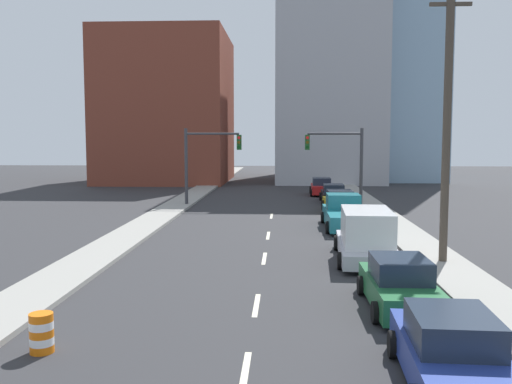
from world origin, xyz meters
TOP-DOWN VIEW (x-y plane):
  - sidewalk_left at (-7.13, 45.79)m, footprint 2.20×91.58m
  - sidewalk_right at (7.13, 45.79)m, footprint 2.20×91.58m
  - lane_stripe_at_8m at (0.00, 8.26)m, footprint 0.16×2.40m
  - lane_stripe_at_13m at (0.00, 13.30)m, footprint 0.16×2.40m
  - lane_stripe_at_20m at (0.00, 20.05)m, footprint 0.16×2.40m
  - lane_stripe_at_26m at (0.00, 25.70)m, footprint 0.16×2.40m
  - lane_stripe_at_33m at (0.00, 33.16)m, footprint 0.16×2.40m
  - building_brick_left at (-12.76, 62.65)m, footprint 14.00×16.00m
  - building_office_center at (5.82, 66.65)m, footprint 12.00×20.00m
  - building_glass_right at (12.79, 70.65)m, footprint 13.00×20.00m
  - traffic_signal_left at (-5.22, 38.30)m, footprint 4.24×0.35m
  - traffic_signal_right at (5.20, 38.30)m, footprint 4.24×0.35m
  - utility_pole_right_mid at (7.18, 19.17)m, footprint 1.60×0.32m
  - traffic_barrel at (-4.89, 9.21)m, footprint 0.56×0.56m
  - sedan_blue at (4.25, 7.81)m, footprint 2.29×4.78m
  - sedan_green at (4.28, 13.18)m, footprint 2.11×4.66m
  - box_truck_silver at (4.22, 19.83)m, footprint 2.71×6.23m
  - pickup_truck_teal at (4.23, 28.53)m, footprint 2.40×6.17m
  - sedan_yellow at (4.61, 35.33)m, footprint 2.31×4.47m
  - sedan_black at (4.68, 41.15)m, footprint 2.11×4.66m
  - sedan_red at (4.13, 47.04)m, footprint 2.12×4.34m

SIDE VIEW (x-z plane):
  - lane_stripe_at_8m at x=0.00m, z-range 0.00..0.01m
  - lane_stripe_at_13m at x=0.00m, z-range 0.00..0.01m
  - lane_stripe_at_20m at x=0.00m, z-range 0.00..0.01m
  - lane_stripe_at_26m at x=0.00m, z-range 0.00..0.01m
  - lane_stripe_at_33m at x=0.00m, z-range 0.00..0.01m
  - sidewalk_left at x=-7.13m, z-range 0.00..0.17m
  - sidewalk_right at x=7.13m, z-range 0.00..0.17m
  - traffic_barrel at x=-4.89m, z-range 0.00..0.95m
  - sedan_black at x=4.68m, z-range -0.06..1.38m
  - sedan_yellow at x=4.61m, z-range -0.07..1.45m
  - sedan_green at x=4.28m, z-range -0.08..1.47m
  - sedan_blue at x=4.25m, z-range -0.07..1.47m
  - sedan_red at x=4.13m, z-range -0.07..1.47m
  - pickup_truck_teal at x=4.23m, z-range -0.16..1.69m
  - box_truck_silver at x=4.22m, z-range -0.06..2.08m
  - traffic_signal_left at x=-5.22m, z-range 0.87..6.64m
  - traffic_signal_right at x=5.20m, z-range 0.87..6.64m
  - utility_pole_right_mid at x=7.18m, z-range 0.13..11.11m
  - building_brick_left at x=-12.76m, z-range 0.00..16.84m
  - building_office_center at x=5.82m, z-range 0.00..26.97m
  - building_glass_right at x=12.79m, z-range 0.00..32.94m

